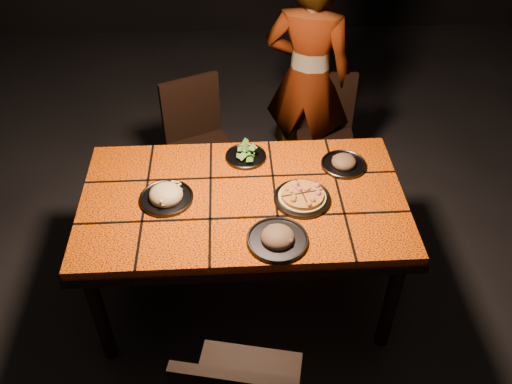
{
  "coord_description": "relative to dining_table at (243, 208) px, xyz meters",
  "views": [
    {
      "loc": [
        -0.04,
        -1.99,
        2.54
      ],
      "look_at": [
        0.06,
        -0.05,
        0.82
      ],
      "focal_mm": 38.0,
      "sensor_mm": 36.0,
      "label": 1
    }
  ],
  "objects": [
    {
      "name": "dining_table",
      "position": [
        0.0,
        0.0,
        0.0
      ],
      "size": [
        1.62,
        0.92,
        0.75
      ],
      "color": "#FC5C07",
      "rests_on": "ground"
    },
    {
      "name": "chair_far_right",
      "position": [
        0.58,
        0.96,
        -0.2
      ],
      "size": [
        0.4,
        0.4,
        0.83
      ],
      "rotation": [
        0.0,
        0.0,
        -0.07
      ],
      "color": "black",
      "rests_on": "ground"
    },
    {
      "name": "plate_mushroom_b",
      "position": [
        0.54,
        0.21,
        0.1
      ],
      "size": [
        0.24,
        0.24,
        0.08
      ],
      "color": "#36373B",
      "rests_on": "dining_table"
    },
    {
      "name": "chair_far_left",
      "position": [
        -0.26,
        0.89,
        -0.18
      ],
      "size": [
        0.51,
        0.51,
        0.86
      ],
      "rotation": [
        0.0,
        0.0,
        0.41
      ],
      "color": "black",
      "rests_on": "ground"
    },
    {
      "name": "plate_mushroom_a",
      "position": [
        0.15,
        -0.31,
        0.1
      ],
      "size": [
        0.28,
        0.28,
        0.09
      ],
      "color": "#36373B",
      "rests_on": "dining_table"
    },
    {
      "name": "diner",
      "position": [
        0.46,
        1.09,
        0.1
      ],
      "size": [
        0.65,
        0.53,
        1.55
      ],
      "primitive_type": "imported",
      "rotation": [
        0.0,
        0.0,
        2.82
      ],
      "color": "brown",
      "rests_on": "ground"
    },
    {
      "name": "room_shell",
      "position": [
        0.0,
        0.0,
        0.83
      ],
      "size": [
        6.04,
        7.04,
        3.08
      ],
      "color": "black",
      "rests_on": "ground"
    },
    {
      "name": "plate_pasta",
      "position": [
        -0.37,
        -0.0,
        0.1
      ],
      "size": [
        0.27,
        0.27,
        0.09
      ],
      "color": "#36373B",
      "rests_on": "dining_table"
    },
    {
      "name": "plate_salad",
      "position": [
        0.03,
        0.31,
        0.1
      ],
      "size": [
        0.22,
        0.22,
        0.07
      ],
      "color": "#36373B",
      "rests_on": "dining_table"
    },
    {
      "name": "plate_pizza",
      "position": [
        0.29,
        -0.04,
        0.1
      ],
      "size": [
        0.28,
        0.28,
        0.04
      ],
      "color": "#36373B",
      "rests_on": "dining_table"
    }
  ]
}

